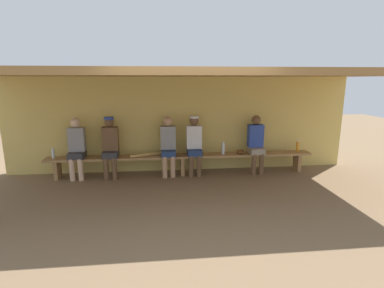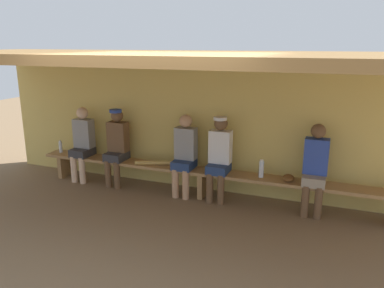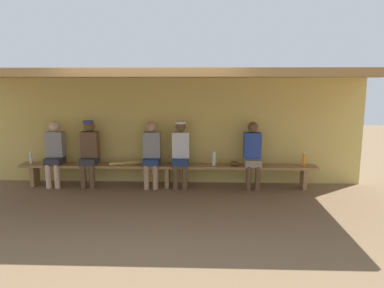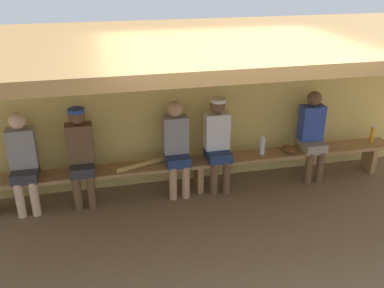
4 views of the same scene
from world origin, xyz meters
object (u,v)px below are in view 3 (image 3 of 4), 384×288
at_px(player_shirtless_tan, 89,150).
at_px(player_in_red, 152,152).
at_px(water_bottle_clear, 214,159).
at_px(baseball_glove_tan, 234,163).
at_px(player_leftmost, 55,151).
at_px(baseball_bat, 130,163).
at_px(player_middle, 253,152).
at_px(bench, 167,168).
at_px(water_bottle_orange, 304,159).
at_px(player_near_post, 181,151).
at_px(water_bottle_blue, 31,158).

bearing_deg(player_shirtless_tan, player_in_red, -0.02).
xyz_separation_m(water_bottle_clear, baseball_glove_tan, (0.41, -0.01, -0.09)).
xyz_separation_m(player_leftmost, baseball_bat, (1.55, -0.00, -0.24)).
xyz_separation_m(player_shirtless_tan, player_middle, (3.30, -0.00, -0.02)).
xyz_separation_m(bench, player_leftmost, (-2.30, 0.00, 0.34)).
bearing_deg(player_shirtless_tan, water_bottle_orange, 0.29).
distance_m(player_near_post, baseball_bat, 1.06).
distance_m(player_shirtless_tan, player_near_post, 1.86).
height_order(player_in_red, baseball_bat, player_in_red).
height_order(player_in_red, water_bottle_blue, player_in_red).
relative_size(player_in_red, water_bottle_clear, 4.80).
distance_m(player_shirtless_tan, water_bottle_blue, 1.24).
bearing_deg(player_in_red, player_leftmost, 180.00).
height_order(player_leftmost, baseball_glove_tan, player_leftmost).
bearing_deg(baseball_bat, water_bottle_blue, 159.70).
bearing_deg(water_bottle_orange, player_middle, -178.77).
xyz_separation_m(player_in_red, baseball_glove_tan, (1.67, -0.02, -0.22)).
xyz_separation_m(player_in_red, water_bottle_clear, (1.26, -0.00, -0.14)).
distance_m(player_shirtless_tan, player_middle, 3.30).
xyz_separation_m(player_leftmost, water_bottle_orange, (5.04, 0.02, -0.14)).
height_order(player_leftmost, player_shirtless_tan, player_shirtless_tan).
bearing_deg(player_middle, player_leftmost, 180.00).
xyz_separation_m(player_shirtless_tan, water_bottle_blue, (-1.23, 0.01, -0.18)).
bearing_deg(water_bottle_orange, player_near_post, -179.50).
relative_size(bench, baseball_glove_tan, 25.00).
bearing_deg(player_in_red, baseball_bat, -179.60).
xyz_separation_m(player_middle, baseball_bat, (-2.47, -0.00, -0.24)).
bearing_deg(baseball_glove_tan, water_bottle_clear, -102.23).
bearing_deg(player_middle, baseball_glove_tan, -177.35).
bearing_deg(player_middle, player_near_post, 179.98).
height_order(bench, player_in_red, player_in_red).
xyz_separation_m(player_near_post, water_bottle_orange, (2.47, 0.02, -0.16)).
xyz_separation_m(water_bottle_orange, baseball_glove_tan, (-1.39, -0.04, -0.08)).
distance_m(water_bottle_orange, baseball_bat, 3.50).
bearing_deg(player_shirtless_tan, player_near_post, 0.00).
xyz_separation_m(player_leftmost, player_shirtless_tan, (0.72, 0.00, 0.02)).
bearing_deg(water_bottle_blue, player_shirtless_tan, -0.68).
height_order(player_middle, baseball_glove_tan, player_middle).
bearing_deg(player_near_post, player_in_red, -179.95).
bearing_deg(bench, baseball_glove_tan, -0.58).
bearing_deg(bench, player_middle, 0.10).
height_order(water_bottle_blue, baseball_bat, water_bottle_blue).
xyz_separation_m(baseball_glove_tan, baseball_bat, (-2.11, 0.01, -0.01)).
relative_size(bench, player_in_red, 4.49).
distance_m(player_near_post, baseball_glove_tan, 1.11).
bearing_deg(player_shirtless_tan, baseball_glove_tan, -0.33).
relative_size(bench, player_near_post, 4.46).
height_order(bench, baseball_bat, baseball_bat).
bearing_deg(player_middle, water_bottle_orange, 1.23).
relative_size(player_leftmost, player_near_post, 0.99).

